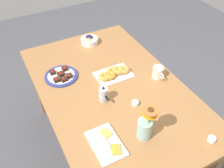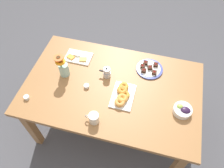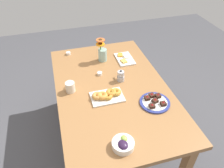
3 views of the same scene
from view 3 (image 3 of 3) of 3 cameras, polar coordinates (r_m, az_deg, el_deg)
The scene contains 11 objects.
ground_plane at distance 2.53m, azimuth 0.00°, elevation -13.86°, with size 6.00×6.00×0.00m, color #4C4C51.
dining_table at distance 2.05m, azimuth 0.00°, elevation -2.73°, with size 1.60×1.00×0.74m.
coffee_mug at distance 1.96m, azimuth -10.86°, elevation -0.72°, with size 0.12×0.08×0.09m.
grape_bowl at distance 1.54m, azimuth 2.91°, elevation -15.43°, with size 0.16×0.16×0.07m.
cheese_platter at distance 2.37m, azimuth 3.28°, elevation 6.65°, with size 0.26×0.17×0.03m.
croissant_platter at distance 1.88m, azimuth -1.36°, elevation -2.95°, with size 0.19×0.28×0.05m.
jam_cup_honey at distance 2.14m, azimuth -3.25°, elevation 2.79°, with size 0.05×0.05×0.03m.
jam_cup_berry at distance 2.50m, azimuth -11.33°, elevation 7.89°, with size 0.05×0.05×0.03m.
dessert_plate at distance 1.87m, azimuth 11.10°, elevation -4.65°, with size 0.25×0.25×0.05m.
flower_vase at distance 2.32m, azimuth -2.55°, elevation 7.99°, with size 0.10×0.11×0.25m.
moka_pot at distance 2.05m, azimuth 2.30°, elevation 2.05°, with size 0.11×0.07×0.12m.
Camera 3 is at (-1.47, 0.42, 2.02)m, focal length 35.00 mm.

